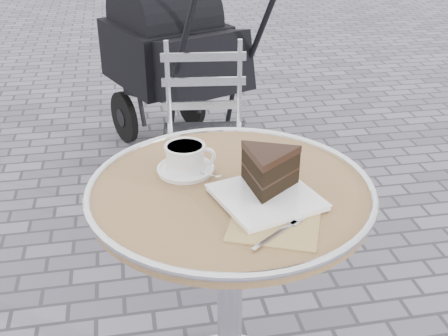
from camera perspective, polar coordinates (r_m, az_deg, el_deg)
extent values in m
cylinder|color=silver|center=(1.60, 0.58, -13.38)|extent=(0.07, 0.07, 0.67)
cylinder|color=tan|center=(1.40, 0.65, -2.52)|extent=(0.70, 0.70, 0.03)
torus|color=silver|center=(1.39, 0.65, -1.99)|extent=(0.72, 0.72, 0.02)
cylinder|color=white|center=(1.46, -3.92, -0.18)|extent=(0.14, 0.14, 0.01)
cylinder|color=white|center=(1.45, -3.97, 1.11)|extent=(0.11, 0.11, 0.06)
torus|color=white|center=(1.45, -1.82, 1.19)|extent=(0.05, 0.02, 0.05)
cylinder|color=#F7E1A5|center=(1.44, -4.01, 2.15)|extent=(0.09, 0.09, 0.01)
cube|color=tan|center=(1.26, 5.19, -5.47)|extent=(0.26, 0.26, 0.00)
cube|color=white|center=(1.33, 4.32, -3.02)|extent=(0.27, 0.27, 0.01)
cylinder|color=silver|center=(2.34, -5.44, -3.63)|extent=(0.02, 0.02, 0.41)
cylinder|color=silver|center=(2.35, 2.10, -3.40)|extent=(0.02, 0.02, 0.41)
cylinder|color=silver|center=(2.61, -5.29, -0.11)|extent=(0.02, 0.02, 0.41)
cylinder|color=silver|center=(2.62, 1.46, 0.09)|extent=(0.02, 0.02, 0.41)
cube|color=silver|center=(2.38, -1.87, 2.80)|extent=(0.40, 0.40, 0.02)
cube|color=black|center=(3.05, -4.20, 10.49)|extent=(0.70, 0.84, 0.43)
cylinder|color=black|center=(2.85, -4.63, 0.00)|extent=(0.11, 0.19, 0.19)
cylinder|color=black|center=(3.07, 2.76, 2.18)|extent=(0.11, 0.19, 0.19)
cylinder|color=black|center=(3.36, -10.11, 5.11)|extent=(0.15, 0.29, 0.30)
cylinder|color=black|center=(3.54, -3.41, 6.73)|extent=(0.15, 0.29, 0.30)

